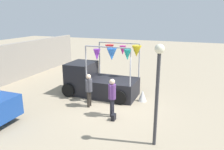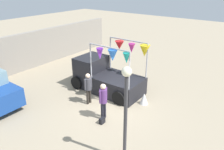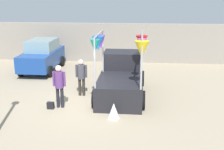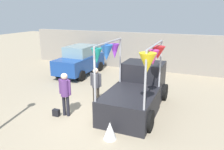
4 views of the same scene
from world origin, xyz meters
TOP-DOWN VIEW (x-y plane):
  - ground_plane at (0.00, 0.00)m, footprint 60.00×60.00m
  - vendor_truck at (1.47, 1.49)m, footprint 2.34×4.10m
  - parked_car at (-3.50, 5.14)m, footprint 1.88×4.00m
  - person_customer at (-0.92, -0.35)m, footprint 0.53×0.34m
  - person_vendor at (-0.31, 1.11)m, footprint 0.53×0.34m
  - handbag at (-1.27, -0.55)m, footprint 0.28×0.16m
  - brick_boundary_wall at (0.00, 7.99)m, footprint 18.00×0.36m
  - folded_kite_bundle_white at (1.36, -1.21)m, footprint 0.58×0.58m

SIDE VIEW (x-z plane):
  - ground_plane at x=0.00m, z-range 0.00..0.00m
  - handbag at x=-1.27m, z-range 0.00..0.28m
  - folded_kite_bundle_white at x=1.36m, z-range 0.00..0.60m
  - vendor_truck at x=1.47m, z-range -0.61..2.35m
  - parked_car at x=-3.50m, z-range 0.00..1.88m
  - person_vendor at x=-0.31m, z-range 0.18..1.86m
  - person_customer at x=-0.92m, z-range 0.19..1.96m
  - brick_boundary_wall at x=0.00m, z-range 0.00..2.60m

